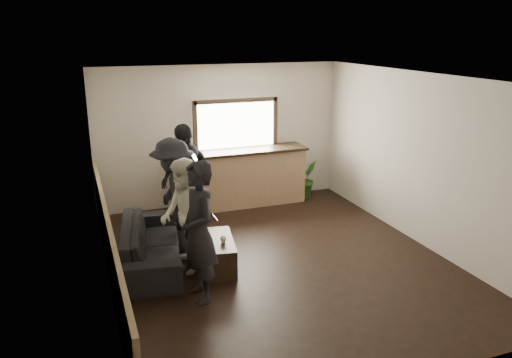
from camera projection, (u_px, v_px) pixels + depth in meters
name	position (u px, v px, depth m)	size (l,w,h in m)	color
ground	(278.00, 261.00, 7.72)	(5.00, 6.00, 0.01)	black
room_shell	(231.00, 175.00, 7.05)	(5.01, 6.01, 2.80)	silver
bar_counter	(240.00, 174.00, 10.05)	(2.70, 0.68, 2.13)	#A27958
sofa	(151.00, 244.00, 7.56)	(2.20, 0.86, 0.64)	black
coffee_table	(215.00, 253.00, 7.46)	(0.56, 1.00, 0.45)	black
cup_a	(204.00, 233.00, 7.52)	(0.13, 0.13, 0.10)	silver
cup_b	(223.00, 240.00, 7.28)	(0.10, 0.10, 0.09)	silver
potted_plant	(307.00, 179.00, 10.57)	(0.45, 0.36, 0.82)	#2D6623
person_a	(199.00, 232.00, 6.39)	(0.54, 0.74, 1.89)	black
person_b	(184.00, 216.00, 7.20)	(0.65, 0.83, 1.70)	beige
person_c	(174.00, 196.00, 7.84)	(0.71, 1.21, 1.85)	black
person_d	(186.00, 177.00, 8.75)	(1.19, 0.99, 1.91)	black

